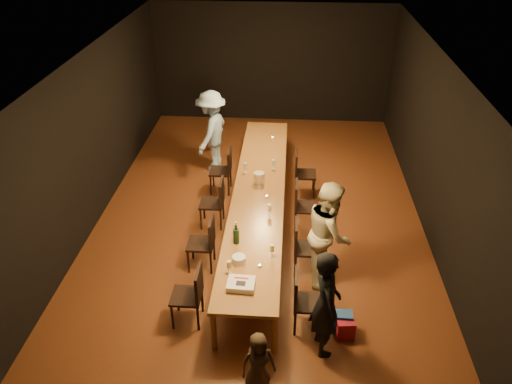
# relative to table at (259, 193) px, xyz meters

# --- Properties ---
(ground) EXTENTS (10.00, 10.00, 0.00)m
(ground) POSITION_rel_table_xyz_m (0.00, 0.00, -0.70)
(ground) COLOR #4D2213
(ground) RESTS_ON ground
(room_shell) EXTENTS (6.04, 10.04, 3.02)m
(room_shell) POSITION_rel_table_xyz_m (0.00, 0.00, 1.38)
(room_shell) COLOR black
(room_shell) RESTS_ON ground
(table) EXTENTS (0.90, 6.00, 0.75)m
(table) POSITION_rel_table_xyz_m (0.00, 0.00, 0.00)
(table) COLOR brown
(table) RESTS_ON ground
(chair_right_0) EXTENTS (0.42, 0.42, 0.93)m
(chair_right_0) POSITION_rel_table_xyz_m (0.85, -2.40, -0.24)
(chair_right_0) COLOR black
(chair_right_0) RESTS_ON ground
(chair_right_1) EXTENTS (0.42, 0.42, 0.93)m
(chair_right_1) POSITION_rel_table_xyz_m (0.85, -1.20, -0.24)
(chair_right_1) COLOR black
(chair_right_1) RESTS_ON ground
(chair_right_2) EXTENTS (0.42, 0.42, 0.93)m
(chair_right_2) POSITION_rel_table_xyz_m (0.85, 0.00, -0.24)
(chair_right_2) COLOR black
(chair_right_2) RESTS_ON ground
(chair_right_3) EXTENTS (0.42, 0.42, 0.93)m
(chair_right_3) POSITION_rel_table_xyz_m (0.85, 1.20, -0.24)
(chair_right_3) COLOR black
(chair_right_3) RESTS_ON ground
(chair_left_0) EXTENTS (0.42, 0.42, 0.93)m
(chair_left_0) POSITION_rel_table_xyz_m (-0.85, -2.40, -0.24)
(chair_left_0) COLOR black
(chair_left_0) RESTS_ON ground
(chair_left_1) EXTENTS (0.42, 0.42, 0.93)m
(chair_left_1) POSITION_rel_table_xyz_m (-0.85, -1.20, -0.24)
(chair_left_1) COLOR black
(chair_left_1) RESTS_ON ground
(chair_left_2) EXTENTS (0.42, 0.42, 0.93)m
(chair_left_2) POSITION_rel_table_xyz_m (-0.85, 0.00, -0.24)
(chair_left_2) COLOR black
(chair_left_2) RESTS_ON ground
(chair_left_3) EXTENTS (0.42, 0.42, 0.93)m
(chair_left_3) POSITION_rel_table_xyz_m (-0.85, 1.20, -0.24)
(chair_left_3) COLOR black
(chair_left_3) RESTS_ON ground
(woman_birthday) EXTENTS (0.49, 0.65, 1.59)m
(woman_birthday) POSITION_rel_table_xyz_m (1.04, -2.76, 0.09)
(woman_birthday) COLOR black
(woman_birthday) RESTS_ON ground
(woman_tan) EXTENTS (0.66, 0.84, 1.72)m
(woman_tan) POSITION_rel_table_xyz_m (1.15, -1.33, 0.16)
(woman_tan) COLOR beige
(woman_tan) RESTS_ON ground
(man_blue) EXTENTS (0.92, 1.27, 1.76)m
(man_blue) POSITION_rel_table_xyz_m (-1.15, 2.17, 0.18)
(man_blue) COLOR #8DAFD9
(man_blue) RESTS_ON ground
(child) EXTENTS (0.49, 0.39, 0.86)m
(child) POSITION_rel_table_xyz_m (0.22, -3.44, -0.27)
(child) COLOR #3C2D21
(child) RESTS_ON ground
(gift_bag_red) EXTENTS (0.26, 0.16, 0.29)m
(gift_bag_red) POSITION_rel_table_xyz_m (1.37, -2.58, -0.56)
(gift_bag_red) COLOR #B71B33
(gift_bag_red) RESTS_ON ground
(gift_bag_blue) EXTENTS (0.27, 0.18, 0.33)m
(gift_bag_blue) POSITION_rel_table_xyz_m (1.33, -2.45, -0.54)
(gift_bag_blue) COLOR #2857B1
(gift_bag_blue) RESTS_ON ground
(birthday_cake) EXTENTS (0.38, 0.31, 0.09)m
(birthday_cake) POSITION_rel_table_xyz_m (-0.07, -2.48, 0.09)
(birthday_cake) COLOR white
(birthday_cake) RESTS_ON table
(plate_stack) EXTENTS (0.25, 0.25, 0.11)m
(plate_stack) POSITION_rel_table_xyz_m (-0.15, -1.98, 0.10)
(plate_stack) COLOR white
(plate_stack) RESTS_ON table
(champagne_bottle) EXTENTS (0.10, 0.10, 0.38)m
(champagne_bottle) POSITION_rel_table_xyz_m (-0.24, -1.53, 0.24)
(champagne_bottle) COLOR black
(champagne_bottle) RESTS_ON table
(ice_bucket) EXTENTS (0.22, 0.22, 0.21)m
(ice_bucket) POSITION_rel_table_xyz_m (-0.01, 0.28, 0.15)
(ice_bucket) COLOR silver
(ice_bucket) RESTS_ON table
(wineglass_0) EXTENTS (0.06, 0.06, 0.21)m
(wineglass_0) POSITION_rel_table_xyz_m (-0.26, -2.22, 0.15)
(wineglass_0) COLOR beige
(wineglass_0) RESTS_ON table
(wineglass_1) EXTENTS (0.06, 0.06, 0.21)m
(wineglass_1) POSITION_rel_table_xyz_m (0.31, -1.81, 0.15)
(wineglass_1) COLOR beige
(wineglass_1) RESTS_ON table
(wineglass_2) EXTENTS (0.06, 0.06, 0.21)m
(wineglass_2) POSITION_rel_table_xyz_m (-0.27, -1.33, 0.15)
(wineglass_2) COLOR silver
(wineglass_2) RESTS_ON table
(wineglass_3) EXTENTS (0.06, 0.06, 0.21)m
(wineglass_3) POSITION_rel_table_xyz_m (0.22, -0.75, 0.15)
(wineglass_3) COLOR beige
(wineglass_3) RESTS_ON table
(wineglass_4) EXTENTS (0.06, 0.06, 0.21)m
(wineglass_4) POSITION_rel_table_xyz_m (-0.29, 0.64, 0.15)
(wineglass_4) COLOR silver
(wineglass_4) RESTS_ON table
(wineglass_5) EXTENTS (0.06, 0.06, 0.21)m
(wineglass_5) POSITION_rel_table_xyz_m (0.22, 0.80, 0.15)
(wineglass_5) COLOR silver
(wineglass_5) RESTS_ON table
(tealight_near) EXTENTS (0.05, 0.05, 0.03)m
(tealight_near) POSITION_rel_table_xyz_m (0.15, -2.06, 0.06)
(tealight_near) COLOR #B2B7B2
(tealight_near) RESTS_ON table
(tealight_mid) EXTENTS (0.05, 0.05, 0.03)m
(tealight_mid) POSITION_rel_table_xyz_m (0.15, -0.20, 0.06)
(tealight_mid) COLOR #B2B7B2
(tealight_mid) RESTS_ON table
(tealight_far) EXTENTS (0.05, 0.05, 0.03)m
(tealight_far) POSITION_rel_table_xyz_m (0.15, 2.17, 0.06)
(tealight_far) COLOR #B2B7B2
(tealight_far) RESTS_ON table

